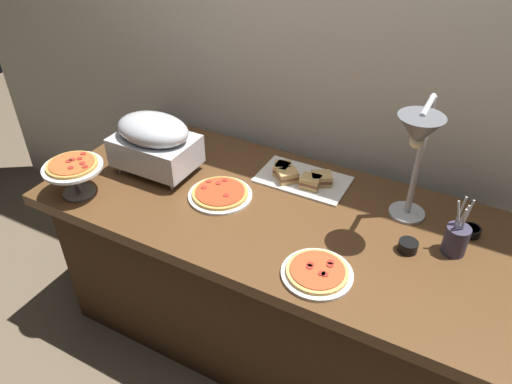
{
  "coord_description": "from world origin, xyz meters",
  "views": [
    {
      "loc": [
        0.68,
        -1.39,
        1.94
      ],
      "look_at": [
        -0.07,
        0.0,
        0.81
      ],
      "focal_mm": 33.79,
      "sensor_mm": 36.0,
      "label": 1
    }
  ],
  "objects_px": {
    "pizza_plate_front": "(317,272)",
    "sandwich_platter": "(300,177)",
    "sauce_cup_far": "(408,245)",
    "utensil_holder": "(456,239)",
    "pizza_plate_raised_stand": "(73,169)",
    "sauce_cup_near": "(471,231)",
    "heat_lamp": "(418,141)",
    "pizza_plate_center": "(220,194)",
    "chafing_dish": "(155,141)"
  },
  "relations": [
    {
      "from": "pizza_plate_front",
      "to": "sandwich_platter",
      "type": "xyz_separation_m",
      "value": [
        -0.28,
        0.49,
        0.01
      ]
    },
    {
      "from": "pizza_plate_front",
      "to": "sauce_cup_near",
      "type": "height_order",
      "value": "sauce_cup_near"
    },
    {
      "from": "sandwich_platter",
      "to": "heat_lamp",
      "type": "bearing_deg",
      "value": -17.8
    },
    {
      "from": "heat_lamp",
      "to": "utensil_holder",
      "type": "relative_size",
      "value": 2.28
    },
    {
      "from": "heat_lamp",
      "to": "utensil_holder",
      "type": "distance_m",
      "value": 0.39
    },
    {
      "from": "heat_lamp",
      "to": "sauce_cup_far",
      "type": "distance_m",
      "value": 0.39
    },
    {
      "from": "heat_lamp",
      "to": "pizza_plate_front",
      "type": "relative_size",
      "value": 2.09
    },
    {
      "from": "sandwich_platter",
      "to": "pizza_plate_front",
      "type": "bearing_deg",
      "value": -60.29
    },
    {
      "from": "heat_lamp",
      "to": "sandwich_platter",
      "type": "xyz_separation_m",
      "value": [
        -0.46,
        0.15,
        -0.38
      ]
    },
    {
      "from": "sauce_cup_far",
      "to": "utensil_holder",
      "type": "relative_size",
      "value": 0.31
    },
    {
      "from": "chafing_dish",
      "to": "pizza_plate_front",
      "type": "xyz_separation_m",
      "value": [
        0.87,
        -0.27,
        -0.14
      ]
    },
    {
      "from": "sauce_cup_near",
      "to": "sauce_cup_far",
      "type": "xyz_separation_m",
      "value": [
        -0.18,
        -0.2,
        0.0
      ]
    },
    {
      "from": "heat_lamp",
      "to": "pizza_plate_front",
      "type": "bearing_deg",
      "value": -118.39
    },
    {
      "from": "sauce_cup_near",
      "to": "utensil_holder",
      "type": "distance_m",
      "value": 0.14
    },
    {
      "from": "chafing_dish",
      "to": "pizza_plate_front",
      "type": "height_order",
      "value": "chafing_dish"
    },
    {
      "from": "pizza_plate_center",
      "to": "sauce_cup_near",
      "type": "relative_size",
      "value": 3.73
    },
    {
      "from": "sauce_cup_near",
      "to": "heat_lamp",
      "type": "bearing_deg",
      "value": -151.94
    },
    {
      "from": "sauce_cup_near",
      "to": "chafing_dish",
      "type": "bearing_deg",
      "value": -171.36
    },
    {
      "from": "pizza_plate_center",
      "to": "utensil_holder",
      "type": "relative_size",
      "value": 1.18
    },
    {
      "from": "pizza_plate_raised_stand",
      "to": "sauce_cup_far",
      "type": "distance_m",
      "value": 1.33
    },
    {
      "from": "pizza_plate_raised_stand",
      "to": "sandwich_platter",
      "type": "distance_m",
      "value": 0.94
    },
    {
      "from": "sandwich_platter",
      "to": "utensil_holder",
      "type": "distance_m",
      "value": 0.68
    },
    {
      "from": "heat_lamp",
      "to": "pizza_plate_raised_stand",
      "type": "height_order",
      "value": "heat_lamp"
    },
    {
      "from": "chafing_dish",
      "to": "sauce_cup_far",
      "type": "distance_m",
      "value": 1.12
    },
    {
      "from": "pizza_plate_front",
      "to": "sauce_cup_near",
      "type": "relative_size",
      "value": 3.45
    },
    {
      "from": "pizza_plate_front",
      "to": "pizza_plate_center",
      "type": "bearing_deg",
      "value": 156.31
    },
    {
      "from": "utensil_holder",
      "to": "sandwich_platter",
      "type": "bearing_deg",
      "value": 167.18
    },
    {
      "from": "utensil_holder",
      "to": "sauce_cup_near",
      "type": "bearing_deg",
      "value": 72.48
    },
    {
      "from": "sandwich_platter",
      "to": "sauce_cup_far",
      "type": "xyz_separation_m",
      "value": [
        0.52,
        -0.22,
        -0.0
      ]
    },
    {
      "from": "chafing_dish",
      "to": "pizza_plate_center",
      "type": "height_order",
      "value": "chafing_dish"
    },
    {
      "from": "pizza_plate_center",
      "to": "sauce_cup_far",
      "type": "xyz_separation_m",
      "value": [
        0.76,
        0.04,
        0.01
      ]
    },
    {
      "from": "chafing_dish",
      "to": "sauce_cup_near",
      "type": "relative_size",
      "value": 4.96
    },
    {
      "from": "pizza_plate_front",
      "to": "heat_lamp",
      "type": "bearing_deg",
      "value": 61.61
    },
    {
      "from": "pizza_plate_center",
      "to": "sandwich_platter",
      "type": "bearing_deg",
      "value": 46.21
    },
    {
      "from": "sauce_cup_far",
      "to": "utensil_holder",
      "type": "bearing_deg",
      "value": 25.09
    },
    {
      "from": "heat_lamp",
      "to": "pizza_plate_raised_stand",
      "type": "xyz_separation_m",
      "value": [
        -1.24,
        -0.37,
        -0.28
      ]
    },
    {
      "from": "sandwich_platter",
      "to": "pizza_plate_raised_stand",
      "type": "bearing_deg",
      "value": -146.42
    },
    {
      "from": "pizza_plate_raised_stand",
      "to": "sauce_cup_near",
      "type": "height_order",
      "value": "pizza_plate_raised_stand"
    },
    {
      "from": "sauce_cup_near",
      "to": "pizza_plate_raised_stand",
      "type": "bearing_deg",
      "value": -161.48
    },
    {
      "from": "chafing_dish",
      "to": "utensil_holder",
      "type": "relative_size",
      "value": 1.57
    },
    {
      "from": "utensil_holder",
      "to": "pizza_plate_front",
      "type": "bearing_deg",
      "value": -138.48
    },
    {
      "from": "pizza_plate_front",
      "to": "pizza_plate_center",
      "type": "xyz_separation_m",
      "value": [
        -0.53,
        0.23,
        0.0
      ]
    },
    {
      "from": "sauce_cup_near",
      "to": "sauce_cup_far",
      "type": "bearing_deg",
      "value": -133.2
    },
    {
      "from": "pizza_plate_center",
      "to": "heat_lamp",
      "type": "bearing_deg",
      "value": 8.75
    },
    {
      "from": "pizza_plate_front",
      "to": "sandwich_platter",
      "type": "bearing_deg",
      "value": 119.71
    },
    {
      "from": "pizza_plate_raised_stand",
      "to": "sandwich_platter",
      "type": "xyz_separation_m",
      "value": [
        0.78,
        0.52,
        -0.1
      ]
    },
    {
      "from": "chafing_dish",
      "to": "sandwich_platter",
      "type": "relative_size",
      "value": 0.91
    },
    {
      "from": "heat_lamp",
      "to": "pizza_plate_raised_stand",
      "type": "distance_m",
      "value": 1.32
    },
    {
      "from": "pizza_plate_front",
      "to": "sandwich_platter",
      "type": "relative_size",
      "value": 0.63
    },
    {
      "from": "sandwich_platter",
      "to": "utensil_holder",
      "type": "bearing_deg",
      "value": -12.82
    }
  ]
}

